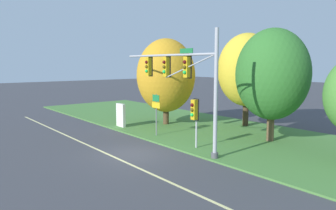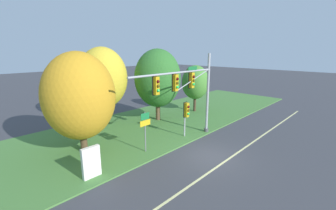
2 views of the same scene
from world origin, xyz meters
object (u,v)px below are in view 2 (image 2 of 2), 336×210
at_px(tree_mid_verge, 195,82).
at_px(pedestrian_signal_near_kerb, 186,112).
at_px(tree_nearest_road, 79,96).
at_px(info_kiosk, 91,162).
at_px(tree_left_of_mast, 103,78).
at_px(traffic_signal_mast, 189,87).
at_px(route_sign_post, 145,125).
at_px(tree_behind_signpost, 158,78).

bearing_deg(tree_mid_verge, pedestrian_signal_near_kerb, -148.07).
height_order(tree_nearest_road, tree_mid_verge, tree_nearest_road).
distance_m(tree_mid_verge, info_kiosk, 16.98).
bearing_deg(info_kiosk, tree_left_of_mast, 54.22).
xyz_separation_m(tree_left_of_mast, tree_mid_verge, (10.07, -3.82, -1.09)).
bearing_deg(tree_nearest_road, traffic_signal_mast, -31.01).
distance_m(tree_nearest_road, tree_left_of_mast, 6.72).
relative_size(pedestrian_signal_near_kerb, tree_left_of_mast, 0.40).
relative_size(tree_nearest_road, info_kiosk, 3.82).
bearing_deg(tree_left_of_mast, tree_mid_verge, -20.80).
distance_m(tree_left_of_mast, info_kiosk, 11.02).
bearing_deg(traffic_signal_mast, info_kiosk, 176.29).
xyz_separation_m(route_sign_post, tree_nearest_road, (-3.10, 3.33, 2.13)).
bearing_deg(traffic_signal_mast, tree_mid_verge, 33.37).
relative_size(tree_nearest_road, tree_left_of_mast, 0.95).
height_order(traffic_signal_mast, tree_behind_signpost, tree_behind_signpost).
bearing_deg(tree_left_of_mast, tree_nearest_road, -134.67).
bearing_deg(pedestrian_signal_near_kerb, route_sign_post, 176.15).
distance_m(route_sign_post, tree_mid_verge, 12.53).
height_order(traffic_signal_mast, tree_left_of_mast, tree_left_of_mast).
bearing_deg(pedestrian_signal_near_kerb, traffic_signal_mast, -129.60).
distance_m(tree_behind_signpost, tree_mid_verge, 5.68).
relative_size(traffic_signal_mast, info_kiosk, 4.65).
relative_size(tree_mid_verge, info_kiosk, 2.94).
relative_size(tree_nearest_road, tree_mid_verge, 1.30).
relative_size(pedestrian_signal_near_kerb, info_kiosk, 1.61).
relative_size(route_sign_post, tree_mid_verge, 0.54).
bearing_deg(tree_mid_verge, tree_left_of_mast, 159.20).
height_order(traffic_signal_mast, info_kiosk, traffic_signal_mast).
bearing_deg(tree_behind_signpost, info_kiosk, -153.25).
distance_m(traffic_signal_mast, pedestrian_signal_near_kerb, 2.35).
bearing_deg(traffic_signal_mast, tree_left_of_mast, 104.19).
height_order(route_sign_post, info_kiosk, route_sign_post).
distance_m(traffic_signal_mast, tree_mid_verge, 9.39).
distance_m(traffic_signal_mast, info_kiosk, 9.05).
xyz_separation_m(tree_left_of_mast, info_kiosk, (-6.07, -8.42, -3.69)).
bearing_deg(tree_mid_verge, tree_behind_signpost, 172.45).
relative_size(tree_left_of_mast, tree_behind_signpost, 1.02).
bearing_deg(tree_mid_verge, tree_nearest_road, -176.35).
relative_size(route_sign_post, info_kiosk, 1.58).
xyz_separation_m(traffic_signal_mast, route_sign_post, (-3.88, 0.87, -2.42)).
xyz_separation_m(tree_left_of_mast, tree_behind_signpost, (4.51, -3.09, -0.18)).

